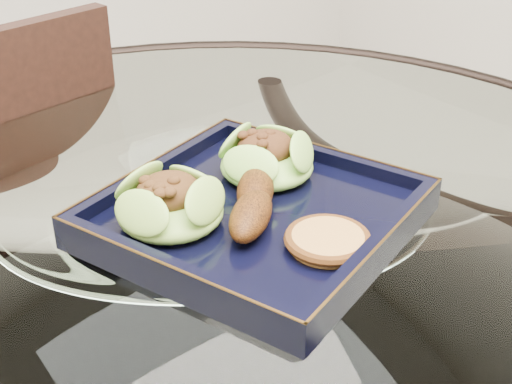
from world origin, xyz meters
TOP-DOWN VIEW (x-y plane):
  - dining_table at (-0.00, -0.00)m, footprint 1.13×1.13m
  - dining_chair at (-0.07, 0.27)m, footprint 0.45×0.45m
  - navy_plate at (0.02, -0.04)m, footprint 0.35×0.35m
  - lettuce_wrap_left at (-0.05, -0.01)m, footprint 0.10×0.10m
  - lettuce_wrap_right at (0.07, 0.01)m, footprint 0.11×0.11m
  - roasted_plantain at (0.03, -0.03)m, footprint 0.14×0.15m
  - crumb_patty at (0.04, -0.13)m, footprint 0.08×0.08m

SIDE VIEW (x-z plane):
  - dining_chair at x=-0.07m, z-range 0.05..0.93m
  - dining_table at x=0.00m, z-range 0.21..0.98m
  - navy_plate at x=0.02m, z-range 0.76..0.78m
  - crumb_patty at x=0.04m, z-range 0.78..0.79m
  - roasted_plantain at x=0.03m, z-range 0.78..0.81m
  - lettuce_wrap_right at x=0.07m, z-range 0.78..0.82m
  - lettuce_wrap_left at x=-0.05m, z-range 0.78..0.82m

